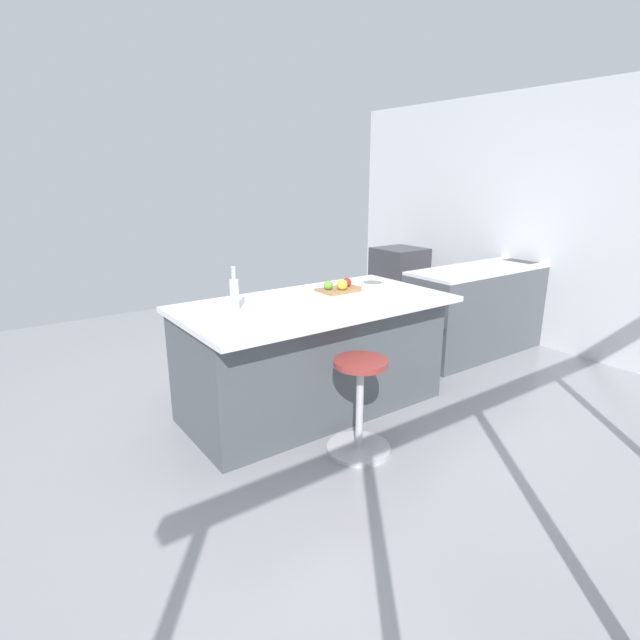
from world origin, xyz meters
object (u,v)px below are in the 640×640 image
Objects in this scene: apple_yellow at (342,285)px; fruit_bowl at (372,286)px; stool_by_window at (360,409)px; kitchen_island at (313,355)px; apple_green at (328,285)px; oven_range at (399,280)px; apple_red at (347,282)px; water_bottle at (234,293)px; cutting_board at (340,290)px.

apple_yellow is 0.26m from fruit_bowl.
kitchen_island is at bearing -99.66° from stool_by_window.
fruit_bowl is at bearing -135.33° from stool_by_window.
apple_green is (-0.26, -0.15, 0.50)m from kitchen_island.
kitchen_island is 0.59m from apple_green.
oven_range is 2.88m from apple_yellow.
apple_red reaches higher than oven_range.
fruit_bowl reaches higher than oven_range.
apple_red is at bearing -176.19° from water_bottle.
stool_by_window is 1.15m from apple_green.
cutting_board is 0.27m from fruit_bowl.
oven_range is at bearing -144.69° from cutting_board.
apple_red is at bearing -123.41° from stool_by_window.
apple_red is (-0.58, -0.88, 0.64)m from stool_by_window.
kitchen_island is at bearing -2.53° from fruit_bowl.
apple_green is at bearing 33.75° from oven_range.
fruit_bowl is (-0.13, 0.18, -0.02)m from apple_red.
oven_range is 3.16m from kitchen_island.
water_bottle is (0.61, -0.08, 0.57)m from kitchen_island.
apple_green reaches higher than kitchen_island.
oven_range is 2.75m from apple_red.
apple_red is 0.39× the size of fruit_bowl.
oven_range is 2.91m from apple_green.
cutting_board is at bearing 169.52° from apple_green.
apple_yellow is (0.02, 0.05, 0.05)m from cutting_board.
kitchen_island is at bearing 19.51° from cutting_board.
fruit_bowl reaches higher than cutting_board.
kitchen_island is (2.64, 1.74, 0.02)m from oven_range.
apple_green reaches higher than oven_range.
apple_red is 0.13m from apple_yellow.
apple_green is 0.84× the size of apple_yellow.
kitchen_island is 27.86× the size of apple_red.
oven_range is at bearing -153.01° from water_bottle.
fruit_bowl is (-0.58, 0.03, 0.48)m from kitchen_island.
oven_range is 10.02× the size of apple_yellow.
cutting_board is (-0.49, -0.86, 0.60)m from stool_by_window.
apple_red is (-0.19, -0.00, 0.00)m from apple_green.
kitchen_island is 0.76m from fruit_bowl.
fruit_bowl is (-0.21, 0.16, 0.03)m from cutting_board.
stool_by_window is 9.00× the size of apple_green.
apple_yellow is at bearing 35.91° from oven_range.
oven_range is at bearing -139.36° from fruit_bowl.
oven_range is 11.91× the size of apple_green.
oven_range is 3.71m from stool_by_window.
kitchen_island is 3.12× the size of stool_by_window.
apple_green is 0.99× the size of apple_red.
apple_green is at bearing -28.73° from fruit_bowl.
apple_yellow reaches higher than cutting_board.
kitchen_island is 0.62m from apple_yellow.
apple_yellow is at bearing -24.09° from fruit_bowl.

